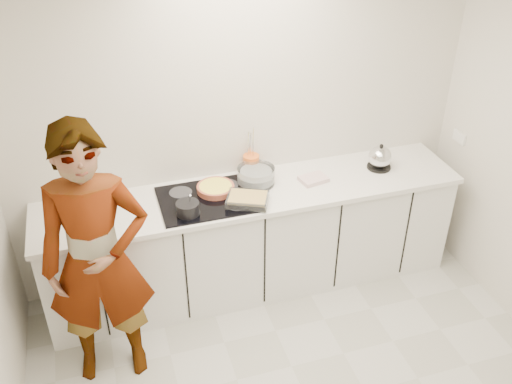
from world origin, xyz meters
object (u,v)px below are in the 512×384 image
object	(u,v)px
kettle	(380,158)
utensil_crock	(251,164)
saucepan	(188,208)
hob	(209,199)
baking_dish	(248,199)
cook	(97,261)
tart_dish	(216,188)
mixing_bowl	(256,176)

from	to	relation	value
kettle	utensil_crock	size ratio (longest dim) A/B	1.58
saucepan	kettle	size ratio (longest dim) A/B	0.73
hob	utensil_crock	size ratio (longest dim) A/B	4.55
saucepan	baking_dish	distance (m)	0.44
baking_dish	cook	world-z (taller)	cook
tart_dish	kettle	xyz separation A→B (m)	(1.34, -0.03, 0.05)
mixing_bowl	kettle	distance (m)	1.01
tart_dish	cook	xyz separation A→B (m)	(-0.90, -0.60, -0.01)
baking_dish	kettle	bearing A→B (deg)	9.65
mixing_bowl	cook	size ratio (longest dim) A/B	0.16
utensil_crock	cook	size ratio (longest dim) A/B	0.08
tart_dish	mixing_bowl	xyz separation A→B (m)	(0.33, 0.04, 0.02)
tart_dish	kettle	distance (m)	1.34
hob	cook	world-z (taller)	cook
hob	mixing_bowl	bearing A→B (deg)	16.87
mixing_bowl	utensil_crock	xyz separation A→B (m)	(0.01, 0.15, 0.02)
mixing_bowl	kettle	size ratio (longest dim) A/B	1.22
saucepan	mixing_bowl	world-z (taller)	saucepan
tart_dish	baking_dish	size ratio (longest dim) A/B	0.93
cook	hob	bearing A→B (deg)	36.66
mixing_bowl	kettle	bearing A→B (deg)	-3.87
cook	baking_dish	bearing A→B (deg)	23.68
kettle	utensil_crock	bearing A→B (deg)	167.43
baking_dish	cook	size ratio (longest dim) A/B	0.19
tart_dish	baking_dish	world-z (taller)	baking_dish
hob	tart_dish	size ratio (longest dim) A/B	2.16
saucepan	hob	bearing A→B (deg)	39.96
utensil_crock	cook	xyz separation A→B (m)	(-1.24, -0.79, -0.05)
mixing_bowl	kettle	world-z (taller)	kettle
hob	utensil_crock	distance (m)	0.50
hob	utensil_crock	xyz separation A→B (m)	(0.41, 0.28, 0.07)
hob	mixing_bowl	xyz separation A→B (m)	(0.40, 0.12, 0.05)
mixing_bowl	utensil_crock	bearing A→B (deg)	86.61
hob	baking_dish	bearing A→B (deg)	-28.89
kettle	utensil_crock	xyz separation A→B (m)	(-1.00, 0.22, -0.01)
tart_dish	mixing_bowl	size ratio (longest dim) A/B	1.09
saucepan	kettle	distance (m)	1.61
hob	saucepan	xyz separation A→B (m)	(-0.18, -0.15, 0.05)
mixing_bowl	cook	bearing A→B (deg)	-152.63
tart_dish	baking_dish	bearing A→B (deg)	-50.78
kettle	utensil_crock	distance (m)	1.03
tart_dish	baking_dish	xyz separation A→B (m)	(0.18, -0.23, 0.01)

